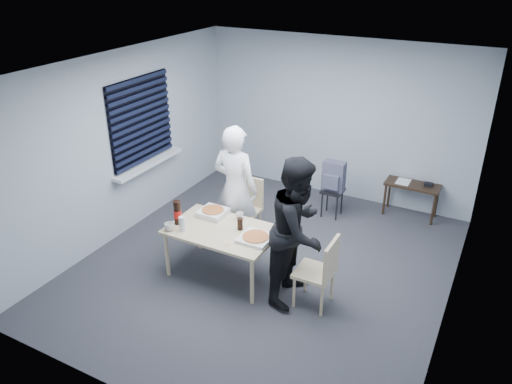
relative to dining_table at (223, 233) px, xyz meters
The scene contains 19 objects.
room 2.15m from the dining_table, 155.89° to the left, with size 5.00×5.00×5.00m.
dining_table is the anchor object (origin of this frame).
chair_far 0.99m from the dining_table, 101.55° to the left, with size 0.42×0.42×0.89m.
chair_right 1.33m from the dining_table, ahead, with size 0.42×0.42×0.89m.
person_white 0.74m from the dining_table, 106.10° to the left, with size 0.65×0.42×1.77m, color white.
person_black 1.03m from the dining_table, ahead, with size 0.86×0.47×1.77m, color black.
side_table 3.21m from the dining_table, 56.80° to the left, with size 0.81×0.36×0.54m.
stool 2.24m from the dining_table, 72.21° to the left, with size 0.32×0.32×0.44m.
backpack 2.22m from the dining_table, 72.10° to the left, with size 0.33×0.24×0.46m.
pizza_box_a 0.41m from the dining_table, 139.56° to the left, with size 0.34×0.34×0.08m.
pizza_box_b 0.48m from the dining_table, ahead, with size 0.37×0.37×0.05m.
mug_a 0.66m from the dining_table, 150.31° to the right, with size 0.12×0.12×0.10m, color silver.
mug_b 0.35m from the dining_table, 79.25° to the left, with size 0.10×0.10×0.09m, color silver.
cola_glass 0.26m from the dining_table, 27.00° to the left, with size 0.07×0.07×0.16m, color black.
soda_bottle 0.62m from the dining_table, 166.41° to the right, with size 0.10×0.10×0.31m.
plastic_cups 0.51m from the dining_table, 149.10° to the right, with size 0.08×0.08×0.19m, color silver.
rubber_band 0.39m from the dining_table, 51.53° to the right, with size 0.06×0.06×0.00m, color red.
papers 3.14m from the dining_table, 59.22° to the left, with size 0.20×0.27×0.00m, color white.
black_box 3.36m from the dining_table, 53.93° to the left, with size 0.12×0.09×0.05m, color black.
Camera 1 is at (2.46, -4.93, 3.76)m, focal length 35.00 mm.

